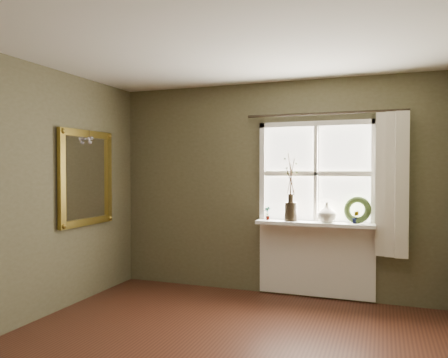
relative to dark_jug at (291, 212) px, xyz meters
name	(u,v)px	position (x,y,z in m)	size (l,w,h in m)	color
ceiling	(198,26)	(-0.27, -2.12, 1.57)	(4.50, 4.50, 0.00)	silver
wall_back	(272,188)	(-0.27, 0.18, 0.27)	(4.00, 0.10, 2.60)	brown
window_frame	(316,174)	(0.28, 0.11, 0.45)	(1.36, 0.06, 1.24)	white
window_sill	(314,224)	(0.28, 0.00, -0.13)	(1.36, 0.26, 0.04)	white
window_apron	(315,259)	(0.28, 0.11, -0.57)	(1.36, 0.04, 0.88)	white
dark_jug	(291,212)	(0.00, 0.00, 0.00)	(0.15, 0.15, 0.22)	black
cream_vase	(327,212)	(0.42, 0.00, 0.00)	(0.22, 0.22, 0.23)	beige
wreath	(357,213)	(0.75, 0.04, 0.01)	(0.31, 0.31, 0.08)	#2F411C
potted_plant_left	(268,213)	(-0.28, 0.00, -0.03)	(0.09, 0.06, 0.16)	#2F411C
potted_plant_right	(356,217)	(0.74, 0.00, -0.04)	(0.08, 0.06, 0.15)	#2F411C
curtain	(392,185)	(1.12, 0.01, 0.33)	(0.36, 0.12, 1.59)	beige
curtain_rod	(324,113)	(0.38, 0.05, 1.15)	(0.03, 0.03, 1.84)	black
gilt_mirror	(86,177)	(-2.24, -0.88, 0.40)	(0.10, 0.93, 1.11)	white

